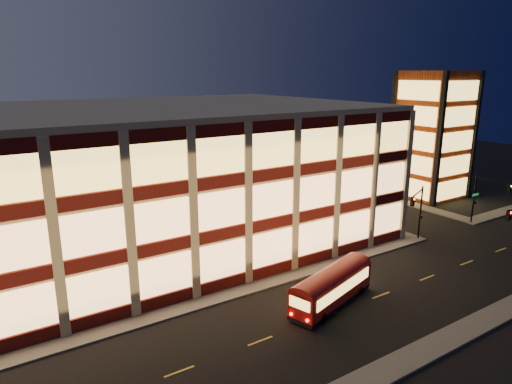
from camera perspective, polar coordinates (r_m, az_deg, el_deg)
ground at (r=38.10m, az=-2.06°, el=-13.11°), size 200.00×200.00×0.00m
sidewalk_office_south at (r=37.58m, az=-6.90°, el=-13.51°), size 54.00×2.00×0.15m
sidewalk_office_east at (r=63.62m, az=7.71°, el=-1.55°), size 2.00×30.00×0.15m
sidewalk_tower_south at (r=67.08m, az=28.06°, el=-2.35°), size 14.00×2.00×0.15m
sidewalk_tower_west at (r=71.12m, az=14.43°, el=-0.14°), size 2.00×30.00×0.15m
office_building at (r=49.14m, az=-15.43°, el=1.82°), size 50.45×30.45×14.50m
stair_tower at (r=70.93m, az=21.19°, el=6.64°), size 8.60×8.60×18.00m
traffic_signal_far at (r=51.01m, az=19.58°, el=-1.69°), size 3.79×1.87×6.00m
traffic_signal_right at (r=59.79m, az=26.84°, el=-0.11°), size 1.20×4.37×6.00m
trolley_bus at (r=36.95m, az=9.47°, el=-11.38°), size 9.07×4.60×2.98m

